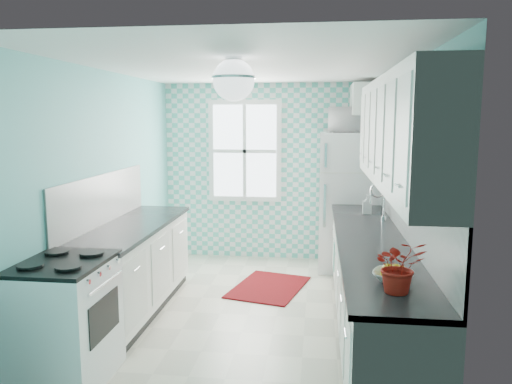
# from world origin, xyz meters

# --- Properties ---
(floor) EXTENTS (3.00, 4.40, 0.02)m
(floor) POSITION_xyz_m (0.00, 0.00, -0.01)
(floor) COLOR beige
(floor) RESTS_ON ground
(ceiling) EXTENTS (3.00, 4.40, 0.02)m
(ceiling) POSITION_xyz_m (0.00, 0.00, 2.51)
(ceiling) COLOR white
(ceiling) RESTS_ON wall_back
(wall_back) EXTENTS (3.00, 0.02, 2.50)m
(wall_back) POSITION_xyz_m (0.00, 2.21, 1.25)
(wall_back) COLOR #62C2BF
(wall_back) RESTS_ON floor
(wall_front) EXTENTS (3.00, 0.02, 2.50)m
(wall_front) POSITION_xyz_m (0.00, -2.21, 1.25)
(wall_front) COLOR #62C2BF
(wall_front) RESTS_ON floor
(wall_left) EXTENTS (0.02, 4.40, 2.50)m
(wall_left) POSITION_xyz_m (-1.51, 0.00, 1.25)
(wall_left) COLOR #62C2BF
(wall_left) RESTS_ON floor
(wall_right) EXTENTS (0.02, 4.40, 2.50)m
(wall_right) POSITION_xyz_m (1.51, 0.00, 1.25)
(wall_right) COLOR #62C2BF
(wall_right) RESTS_ON floor
(accent_wall) EXTENTS (3.00, 0.01, 2.50)m
(accent_wall) POSITION_xyz_m (0.00, 2.19, 1.25)
(accent_wall) COLOR #55C5B2
(accent_wall) RESTS_ON wall_back
(window) EXTENTS (1.04, 0.05, 1.44)m
(window) POSITION_xyz_m (-0.35, 2.16, 1.55)
(window) COLOR white
(window) RESTS_ON wall_back
(backsplash_right) EXTENTS (0.02, 3.60, 0.51)m
(backsplash_right) POSITION_xyz_m (1.49, -0.40, 1.20)
(backsplash_right) COLOR white
(backsplash_right) RESTS_ON wall_right
(backsplash_left) EXTENTS (0.02, 2.15, 0.51)m
(backsplash_left) POSITION_xyz_m (-1.49, -0.07, 1.20)
(backsplash_left) COLOR white
(backsplash_left) RESTS_ON wall_left
(upper_cabinets_right) EXTENTS (0.33, 3.20, 0.90)m
(upper_cabinets_right) POSITION_xyz_m (1.33, -0.60, 1.90)
(upper_cabinets_right) COLOR white
(upper_cabinets_right) RESTS_ON wall_right
(upper_cabinet_fridge) EXTENTS (0.40, 0.74, 0.40)m
(upper_cabinet_fridge) POSITION_xyz_m (1.30, 1.83, 2.25)
(upper_cabinet_fridge) COLOR white
(upper_cabinet_fridge) RESTS_ON wall_right
(ceiling_light) EXTENTS (0.34, 0.34, 0.35)m
(ceiling_light) POSITION_xyz_m (0.00, -0.80, 2.32)
(ceiling_light) COLOR silver
(ceiling_light) RESTS_ON ceiling
(base_cabinets_right) EXTENTS (0.60, 3.60, 0.90)m
(base_cabinets_right) POSITION_xyz_m (1.20, -0.40, 0.45)
(base_cabinets_right) COLOR white
(base_cabinets_right) RESTS_ON floor
(countertop_right) EXTENTS (0.63, 3.60, 0.04)m
(countertop_right) POSITION_xyz_m (1.19, -0.40, 0.92)
(countertop_right) COLOR black
(countertop_right) RESTS_ON base_cabinets_right
(base_cabinets_left) EXTENTS (0.60, 2.15, 0.90)m
(base_cabinets_left) POSITION_xyz_m (-1.20, -0.07, 0.45)
(base_cabinets_left) COLOR white
(base_cabinets_left) RESTS_ON floor
(countertop_left) EXTENTS (0.63, 2.15, 0.04)m
(countertop_left) POSITION_xyz_m (-1.19, -0.07, 0.92)
(countertop_left) COLOR black
(countertop_left) RESTS_ON base_cabinets_left
(fridge) EXTENTS (0.80, 0.79, 1.83)m
(fridge) POSITION_xyz_m (1.11, 1.81, 0.92)
(fridge) COLOR white
(fridge) RESTS_ON floor
(stove) EXTENTS (0.62, 0.78, 0.94)m
(stove) POSITION_xyz_m (-1.20, -1.45, 0.49)
(stove) COLOR silver
(stove) RESTS_ON floor
(sink) EXTENTS (0.51, 0.43, 0.53)m
(sink) POSITION_xyz_m (1.20, 0.40, 0.93)
(sink) COLOR silver
(sink) RESTS_ON countertop_right
(rug) EXTENTS (0.99, 1.22, 0.02)m
(rug) POSITION_xyz_m (0.13, 0.86, 0.01)
(rug) COLOR maroon
(rug) RESTS_ON floor
(dish_towel) EXTENTS (0.04, 0.21, 0.32)m
(dish_towel) POSITION_xyz_m (0.89, 0.65, 0.48)
(dish_towel) COLOR #64B8A1
(dish_towel) RESTS_ON base_cabinets_right
(fruit_bowl) EXTENTS (0.33, 0.33, 0.07)m
(fruit_bowl) POSITION_xyz_m (1.20, -1.57, 0.97)
(fruit_bowl) COLOR white
(fruit_bowl) RESTS_ON countertop_right
(potted_plant) EXTENTS (0.34, 0.31, 0.34)m
(potted_plant) POSITION_xyz_m (1.20, -1.80, 1.11)
(potted_plant) COLOR red
(potted_plant) RESTS_ON countertop_right
(soap_bottle) EXTENTS (0.10, 0.11, 0.22)m
(soap_bottle) POSITION_xyz_m (1.25, 0.83, 1.05)
(soap_bottle) COLOR #81A3AC
(soap_bottle) RESTS_ON countertop_right
(microwave) EXTENTS (0.61, 0.43, 0.33)m
(microwave) POSITION_xyz_m (1.11, 1.81, 1.99)
(microwave) COLOR silver
(microwave) RESTS_ON fridge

